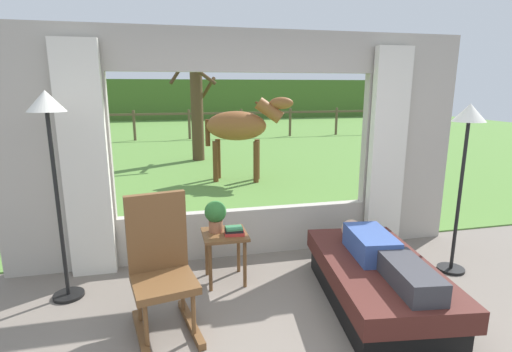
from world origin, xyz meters
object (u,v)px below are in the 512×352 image
object	(u,v)px
potted_plant	(216,214)
floor_lamp_right	(467,138)
rocking_chair	(161,265)
recliner_sofa	(377,282)
pasture_tree	(197,107)
reclining_person	(382,253)
horse	(240,127)
book_stack	(234,231)
floor_lamp_left	(50,134)
side_table	(225,242)

from	to	relation	value
potted_plant	floor_lamp_right	distance (m)	2.64
rocking_chair	recliner_sofa	bearing A→B (deg)	-13.97
potted_plant	pasture_tree	xyz separation A→B (m)	(0.39, 6.76, 0.73)
floor_lamp_right	pasture_tree	world-z (taller)	pasture_tree
reclining_person	horse	distance (m)	5.07
book_stack	floor_lamp_right	size ratio (longest dim) A/B	0.12
floor_lamp_right	rocking_chair	bearing A→B (deg)	-173.87
floor_lamp_left	rocking_chair	bearing A→B (deg)	-37.50
side_table	pasture_tree	distance (m)	6.90
reclining_person	floor_lamp_left	bearing A→B (deg)	170.98
recliner_sofa	rocking_chair	size ratio (longest dim) A/B	1.61
floor_lamp_right	horse	size ratio (longest dim) A/B	0.99
horse	pasture_tree	bearing A→B (deg)	-148.25
potted_plant	pasture_tree	world-z (taller)	pasture_tree
recliner_sofa	floor_lamp_right	xyz separation A→B (m)	(1.15, 0.42, 1.22)
recliner_sofa	floor_lamp_left	bearing A→B (deg)	171.93
reclining_person	potted_plant	size ratio (longest dim) A/B	4.49
reclining_person	floor_lamp_right	world-z (taller)	floor_lamp_right
side_table	horse	distance (m)	4.39
reclining_person	floor_lamp_right	xyz separation A→B (m)	(1.15, 0.47, 0.92)
book_stack	floor_lamp_left	world-z (taller)	floor_lamp_left
potted_plant	floor_lamp_right	size ratio (longest dim) A/B	0.18
reclining_person	floor_lamp_right	bearing A→B (deg)	30.00
rocking_chair	book_stack	xyz separation A→B (m)	(0.70, 0.59, 0.01)
side_table	floor_lamp_right	distance (m)	2.65
recliner_sofa	reclining_person	size ratio (longest dim) A/B	1.26
potted_plant	horse	distance (m)	4.31
rocking_chair	horse	world-z (taller)	horse
horse	recliner_sofa	bearing A→B (deg)	20.80
recliner_sofa	potted_plant	bearing A→B (deg)	156.58
rocking_chair	book_stack	size ratio (longest dim) A/B	5.39
side_table	book_stack	world-z (taller)	book_stack
potted_plant	book_stack	world-z (taller)	potted_plant
side_table	pasture_tree	size ratio (longest dim) A/B	0.16
reclining_person	side_table	bearing A→B (deg)	155.34
rocking_chair	floor_lamp_left	bearing A→B (deg)	131.52
rocking_chair	floor_lamp_left	distance (m)	1.50
side_table	rocking_chair	bearing A→B (deg)	-133.22
horse	pasture_tree	xyz separation A→B (m)	(-0.67, 2.60, 0.27)
reclining_person	floor_lamp_right	size ratio (longest dim) A/B	0.80
recliner_sofa	side_table	xyz separation A→B (m)	(-1.27, 0.75, 0.21)
recliner_sofa	floor_lamp_right	distance (m)	1.73
recliner_sofa	reclining_person	world-z (taller)	reclining_person
recliner_sofa	side_table	world-z (taller)	side_table
reclining_person	horse	size ratio (longest dim) A/B	0.79
recliner_sofa	potted_plant	size ratio (longest dim) A/B	5.64
book_stack	rocking_chair	bearing A→B (deg)	-139.79
book_stack	potted_plant	bearing A→B (deg)	143.80
horse	floor_lamp_left	bearing A→B (deg)	-13.17
reclining_person	recliner_sofa	bearing A→B (deg)	97.59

